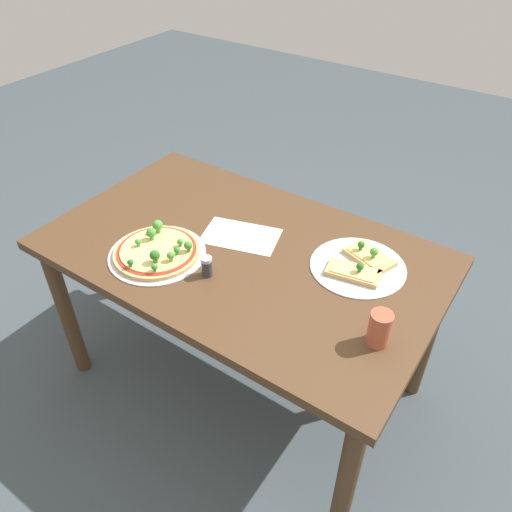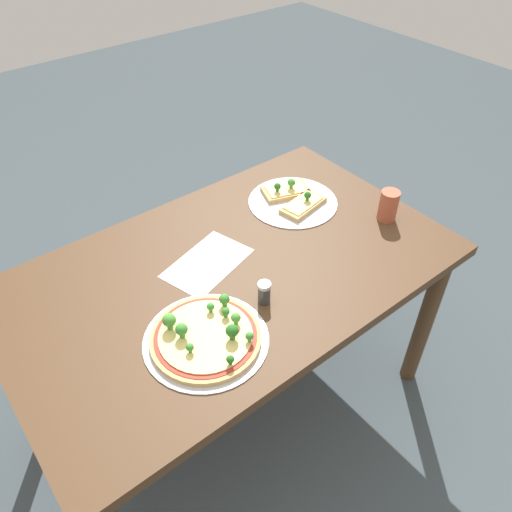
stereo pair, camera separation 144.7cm
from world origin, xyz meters
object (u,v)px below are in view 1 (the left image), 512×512
Objects in this scene: dining_table at (242,268)px; condiment_shaker at (207,266)px; pizza_tray_whole at (157,251)px; pizza_tray_slice at (361,264)px; drinking_cup at (379,329)px.

dining_table is 0.21m from condiment_shaker.
dining_table is at bearing -93.20° from condiment_shaker.
pizza_tray_whole is 0.68m from pizza_tray_slice.
drinking_cup is at bearing -175.77° from condiment_shaker.
drinking_cup is at bearing 123.00° from pizza_tray_slice.
pizza_tray_whole is at bearing 3.47° from condiment_shaker.
pizza_tray_whole reaches higher than pizza_tray_slice.
pizza_tray_whole is 4.67× the size of condiment_shaker.
pizza_tray_slice is (-0.60, -0.33, -0.00)m from pizza_tray_whole.
drinking_cup reaches higher than condiment_shaker.
pizza_tray_slice reaches higher than dining_table.
pizza_tray_slice is 4.46× the size of condiment_shaker.
drinking_cup is (-0.18, 0.27, 0.04)m from pizza_tray_slice.
pizza_tray_whole reaches higher than condiment_shaker.
drinking_cup is (-0.77, -0.05, 0.04)m from pizza_tray_whole.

